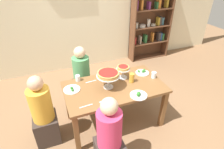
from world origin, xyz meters
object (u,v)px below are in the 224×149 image
object	(u,v)px
personal_pizza_stand	(123,69)
bookshelf	(151,17)
deep_dish_pizza_stand	(108,75)
cutlery_fork_far	(108,75)
salad_plate_near_diner	(72,89)
cutlery_knife_far	(91,81)
diner_near_left	(109,141)
diner_head_west	(44,116)
water_glass_clear_near	(154,75)
cutlery_knife_near	(105,101)
diner_far_left	(82,80)
salad_plate_spare	(142,72)
beer_glass_amber_tall	(132,78)
cutlery_fork_near	(86,106)
salad_plate_far_diner	(139,95)
dining_table	(114,91)
water_glass_clear_far	(78,78)

from	to	relation	value
personal_pizza_stand	bookshelf	bearing A→B (deg)	48.84
deep_dish_pizza_stand	cutlery_fork_far	distance (m)	0.41
salad_plate_near_diner	cutlery_knife_far	bearing A→B (deg)	18.93
diner_near_left	deep_dish_pizza_stand	distance (m)	0.91
diner_head_west	water_glass_clear_near	distance (m)	1.79
personal_pizza_stand	cutlery_knife_near	size ratio (longest dim) A/B	1.24
diner_far_left	cutlery_fork_far	xyz separation A→B (m)	(0.37, -0.39, 0.25)
salad_plate_spare	beer_glass_amber_tall	world-z (taller)	beer_glass_amber_tall
diner_near_left	diner_head_west	bearing A→B (deg)	44.13
salad_plate_spare	cutlery_knife_far	xyz separation A→B (m)	(-0.89, 0.06, -0.01)
salad_plate_near_diner	cutlery_knife_far	xyz separation A→B (m)	(0.33, 0.11, -0.01)
cutlery_fork_near	cutlery_knife_far	xyz separation A→B (m)	(0.22, 0.54, 0.00)
personal_pizza_stand	water_glass_clear_near	size ratio (longest dim) A/B	2.18
salad_plate_far_diner	cutlery_fork_far	size ratio (longest dim) A/B	1.36
bookshelf	deep_dish_pizza_stand	bearing A→B (deg)	-133.81
dining_table	salad_plate_spare	distance (m)	0.63
diner_head_west	bookshelf	bearing A→B (deg)	34.51
cutlery_knife_near	cutlery_fork_far	bearing A→B (deg)	63.12
cutlery_knife_near	cutlery_knife_far	bearing A→B (deg)	92.85
diner_far_left	water_glass_clear_far	bearing A→B (deg)	-20.34
salad_plate_near_diner	water_glass_clear_far	xyz separation A→B (m)	(0.14, 0.22, 0.04)
salad_plate_near_diner	cutlery_knife_far	distance (m)	0.34
salad_plate_near_diner	cutlery_fork_near	world-z (taller)	salad_plate_near_diner
diner_head_west	personal_pizza_stand	size ratio (longest dim) A/B	5.17
diner_head_west	beer_glass_amber_tall	world-z (taller)	diner_head_west
beer_glass_amber_tall	deep_dish_pizza_stand	bearing A→B (deg)	-179.46
diner_near_left	diner_head_west	xyz separation A→B (m)	(-0.72, 0.74, 0.00)
diner_head_west	dining_table	bearing A→B (deg)	-0.74
deep_dish_pizza_stand	salad_plate_spare	xyz separation A→B (m)	(0.68, 0.18, -0.20)
bookshelf	personal_pizza_stand	distance (m)	2.47
salad_plate_near_diner	deep_dish_pizza_stand	bearing A→B (deg)	-13.68
dining_table	personal_pizza_stand	distance (m)	0.38
diner_near_left	cutlery_fork_near	xyz separation A→B (m)	(-0.16, 0.44, 0.25)
diner_near_left	cutlery_fork_near	size ratio (longest dim) A/B	6.39
bookshelf	salad_plate_far_diner	world-z (taller)	bookshelf
diner_far_left	deep_dish_pizza_stand	xyz separation A→B (m)	(0.25, -0.72, 0.47)
personal_pizza_stand	cutlery_fork_far	distance (m)	0.30
bookshelf	cutlery_fork_far	xyz separation A→B (m)	(-1.81, -1.68, -0.38)
diner_near_left	salad_plate_near_diner	bearing A→B (deg)	17.28
bookshelf	salad_plate_near_diner	xyz separation A→B (m)	(-2.46, -1.88, -0.37)
diner_near_left	water_glass_clear_near	size ratio (longest dim) A/B	11.26
deep_dish_pizza_stand	salad_plate_near_diner	bearing A→B (deg)	166.32
beer_glass_amber_tall	water_glass_clear_far	world-z (taller)	beer_glass_amber_tall
water_glass_clear_near	cutlery_fork_far	bearing A→B (deg)	152.57
diner_near_left	cutlery_knife_near	world-z (taller)	diner_near_left
diner_far_left	cutlery_fork_near	world-z (taller)	diner_far_left
cutlery_fork_near	deep_dish_pizza_stand	bearing A→B (deg)	30.60
salad_plate_near_diner	salad_plate_far_diner	world-z (taller)	salad_plate_far_diner
salad_plate_far_diner	cutlery_fork_far	xyz separation A→B (m)	(-0.21, 0.68, -0.01)
diner_far_left	water_glass_clear_near	world-z (taller)	diner_far_left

